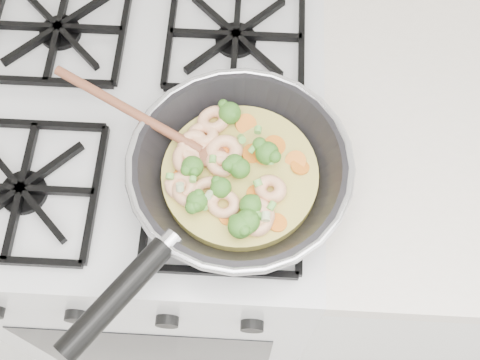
{
  "coord_description": "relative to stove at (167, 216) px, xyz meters",
  "views": [
    {
      "loc": [
        0.19,
        1.2,
        1.72
      ],
      "look_at": [
        0.17,
        1.58,
        0.93
      ],
      "focal_mm": 45.08,
      "sensor_mm": 36.0,
      "label": 1
    }
  ],
  "objects": [
    {
      "name": "stove",
      "position": [
        0.0,
        0.0,
        0.0
      ],
      "size": [
        0.6,
        0.6,
        0.92
      ],
      "color": "silver",
      "rests_on": "ground"
    },
    {
      "name": "skillet",
      "position": [
        0.17,
        -0.13,
        0.5
      ],
      "size": [
        0.43,
        0.44,
        0.1
      ],
      "rotation": [
        0.0,
        0.0,
        -0.13
      ],
      "color": "black",
      "rests_on": "stove"
    }
  ]
}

